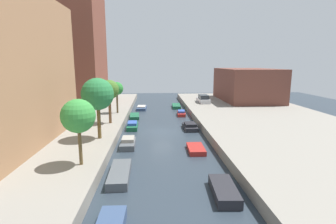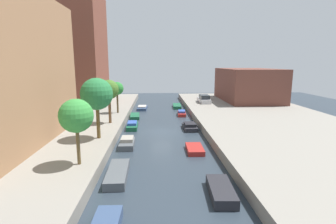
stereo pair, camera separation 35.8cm
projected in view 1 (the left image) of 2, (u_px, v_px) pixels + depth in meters
name	position (u px, v px, depth m)	size (l,w,h in m)	color
ground_plane	(162.00, 132.00, 32.27)	(84.00, 84.00, 0.00)	#28333D
quay_left	(39.00, 130.00, 31.31)	(20.00, 64.00, 1.00)	gray
quay_right	(278.00, 126.00, 33.04)	(20.00, 64.00, 1.00)	gray
apartment_tower_far	(75.00, 49.00, 49.29)	(10.00, 12.38, 20.37)	brown
low_block_right	(247.00, 85.00, 52.09)	(10.00, 15.53, 6.38)	brown
street_tree_0	(78.00, 116.00, 18.62)	(2.50, 2.50, 4.98)	brown
street_tree_1	(98.00, 94.00, 25.20)	(3.18, 3.18, 6.10)	brown
street_tree_2	(109.00, 90.00, 31.83)	(2.44, 2.44, 5.47)	brown
street_tree_3	(117.00, 89.00, 38.55)	(1.95, 1.95, 4.71)	#4D3E27
parked_car	(203.00, 99.00, 49.35)	(1.98, 4.80, 1.51)	#B7B7BC
moored_boat_left_1	(120.00, 174.00, 19.26)	(1.58, 4.58, 0.63)	#4C5156
moored_boat_left_2	(128.00, 143.00, 26.43)	(1.50, 3.24, 0.92)	#4C5156
moored_boat_left_3	(132.00, 126.00, 33.79)	(1.42, 3.60, 0.87)	#195638
moored_boat_left_4	(135.00, 116.00, 40.47)	(1.63, 3.81, 0.47)	#195638
moored_boat_left_5	(142.00, 108.00, 47.76)	(1.83, 4.13, 0.67)	#33476B
moored_boat_right_0	(224.00, 191.00, 16.69)	(1.68, 3.75, 0.67)	#232328
moored_boat_right_1	(196.00, 149.00, 25.07)	(1.59, 3.06, 0.46)	maroon
moored_boat_right_2	(190.00, 127.00, 33.35)	(1.72, 3.63, 0.89)	#232328
moored_boat_right_3	(181.00, 113.00, 42.26)	(1.49, 3.36, 0.81)	maroon
moored_boat_right_4	(176.00, 106.00, 49.61)	(1.65, 4.44, 0.56)	#195638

